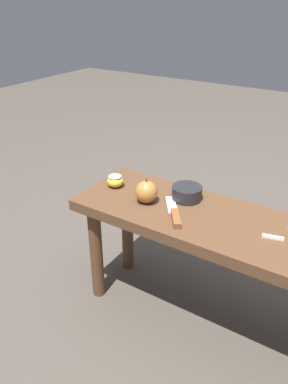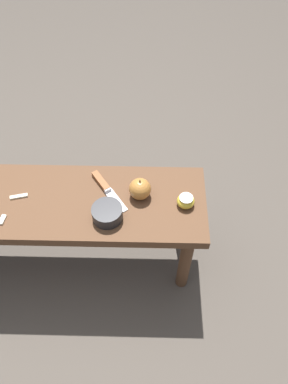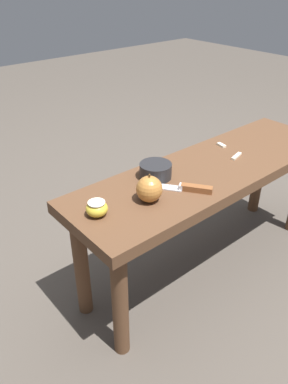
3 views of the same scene
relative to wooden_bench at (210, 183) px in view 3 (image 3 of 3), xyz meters
The scene contains 8 objects.
ground_plane 0.39m from the wooden_bench, ahead, with size 8.00×8.00×0.00m, color #4C443D.
wooden_bench is the anchor object (origin of this frame).
knife 0.21m from the wooden_bench, 161.98° to the right, with size 0.15×0.19×0.02m.
apple_whole 0.34m from the wooden_bench, behind, with size 0.08×0.08×0.09m.
apple_cut 0.49m from the wooden_bench, behind, with size 0.06×0.06×0.04m.
apple_slice_near_knife 0.14m from the wooden_bench, ahead, with size 0.06×0.03×0.01m.
apple_slice_center 0.20m from the wooden_bench, 29.67° to the left, with size 0.02×0.04×0.01m.
bowl 0.24m from the wooden_bench, 161.58° to the left, with size 0.11×0.11×0.05m.
Camera 3 is at (-0.95, -0.75, 1.07)m, focal length 35.00 mm.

